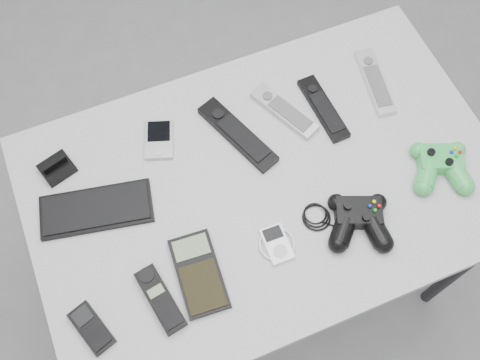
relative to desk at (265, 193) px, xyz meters
name	(u,v)px	position (x,y,z in m)	size (l,w,h in m)	color
floor	(259,262)	(0.02, 0.03, -0.69)	(3.50, 3.50, 0.00)	slate
desk	(265,193)	(0.00, 0.00, 0.00)	(1.12, 0.72, 0.75)	gray
pda_keyboard	(96,209)	(-0.39, 0.08, 0.07)	(0.26, 0.11, 0.02)	black
dock_bracket	(56,166)	(-0.45, 0.22, 0.09)	(0.07, 0.07, 0.04)	black
pda	(159,140)	(-0.20, 0.20, 0.07)	(0.07, 0.11, 0.02)	#A1A0A7
remote_silver_a	(284,111)	(0.12, 0.16, 0.08)	(0.05, 0.19, 0.02)	#A1A0A7
remote_black_a	(238,134)	(-0.02, 0.14, 0.08)	(0.05, 0.24, 0.02)	black
remote_black_b	(323,108)	(0.21, 0.13, 0.07)	(0.05, 0.20, 0.02)	black
remote_silver_b	(375,81)	(0.37, 0.15, 0.08)	(0.05, 0.20, 0.02)	silver
mobile_phone	(91,328)	(-0.48, -0.17, 0.07)	(0.05, 0.11, 0.02)	black
cordless_handset	(160,299)	(-0.32, -0.17, 0.08)	(0.05, 0.15, 0.02)	black
calculator	(199,273)	(-0.23, -0.15, 0.07)	(0.09, 0.19, 0.02)	black
mp3_player	(277,244)	(-0.04, -0.15, 0.07)	(0.08, 0.09, 0.02)	white
controller_black	(359,219)	(0.15, -0.17, 0.09)	(0.25, 0.16, 0.05)	black
controller_green	(441,164)	(0.40, -0.12, 0.09)	(0.14, 0.15, 0.05)	#268E38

